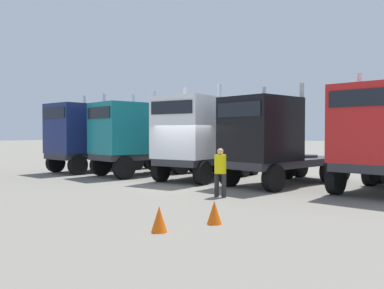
% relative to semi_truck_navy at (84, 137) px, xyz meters
% --- Properties ---
extents(ground, '(200.00, 200.00, 0.00)m').
position_rel_semi_truck_navy_xyz_m(ground, '(7.74, -1.92, -1.94)').
color(ground, slate).
extents(semi_truck_navy, '(3.43, 6.55, 4.35)m').
position_rel_semi_truck_navy_xyz_m(semi_truck_navy, '(0.00, 0.00, 0.00)').
color(semi_truck_navy, '#333338').
rests_on(semi_truck_navy, ground).
extents(semi_truck_teal, '(3.93, 6.24, 4.26)m').
position_rel_semi_truck_navy_xyz_m(semi_truck_teal, '(3.51, -0.10, -0.00)').
color(semi_truck_teal, '#333338').
rests_on(semi_truck_teal, ground).
extents(semi_truck_white, '(2.57, 6.20, 4.37)m').
position_rel_semi_truck_navy_xyz_m(semi_truck_white, '(7.39, -0.13, -0.01)').
color(semi_truck_white, '#333338').
rests_on(semi_truck_white, ground).
extents(semi_truck_black, '(4.01, 6.69, 4.19)m').
position_rel_semi_truck_navy_xyz_m(semi_truck_black, '(10.98, -0.05, -0.05)').
color(semi_truck_black, '#333338').
rests_on(semi_truck_black, ground).
extents(semi_truck_red, '(3.47, 6.03, 4.43)m').
position_rel_semi_truck_navy_xyz_m(semi_truck_red, '(15.08, -0.06, 0.06)').
color(semi_truck_red, '#333338').
rests_on(semi_truck_red, ground).
extents(visitor_in_hivis, '(0.44, 0.41, 1.66)m').
position_rel_semi_truck_navy_xyz_m(visitor_in_hivis, '(10.69, -3.64, -0.98)').
color(visitor_in_hivis, '#292929').
rests_on(visitor_in_hivis, ground).
extents(traffic_cone_near, '(0.36, 0.36, 0.56)m').
position_rel_semi_truck_navy_xyz_m(traffic_cone_near, '(12.59, -7.33, -1.65)').
color(traffic_cone_near, '#F2590C').
rests_on(traffic_cone_near, ground).
extents(traffic_cone_mid, '(0.36, 0.36, 0.57)m').
position_rel_semi_truck_navy_xyz_m(traffic_cone_mid, '(11.98, -8.68, -1.65)').
color(traffic_cone_mid, '#F2590C').
rests_on(traffic_cone_mid, ground).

